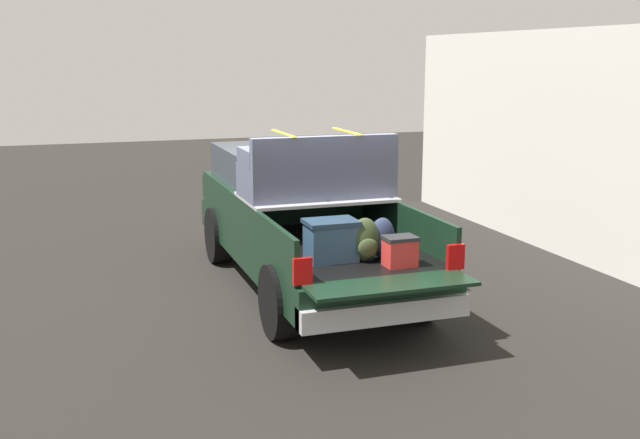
{
  "coord_description": "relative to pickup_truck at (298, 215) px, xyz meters",
  "views": [
    {
      "loc": [
        -9.76,
        3.13,
        3.18
      ],
      "look_at": [
        -0.6,
        0.0,
        1.1
      ],
      "focal_mm": 42.65,
      "sensor_mm": 36.0,
      "label": 1
    }
  ],
  "objects": [
    {
      "name": "pickup_truck",
      "position": [
        0.0,
        0.0,
        0.0
      ],
      "size": [
        6.05,
        2.06,
        2.23
      ],
      "color": "black",
      "rests_on": "ground_plane"
    },
    {
      "name": "building_facade",
      "position": [
        -0.33,
        -4.62,
        0.84
      ],
      "size": [
        10.66,
        0.36,
        3.62
      ],
      "primitive_type": "cube",
      "color": "silver",
      "rests_on": "ground_plane"
    },
    {
      "name": "ground_plane",
      "position": [
        -0.35,
        -0.0,
        -0.97
      ],
      "size": [
        40.0,
        40.0,
        0.0
      ],
      "primitive_type": "plane",
      "color": "black"
    }
  ]
}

